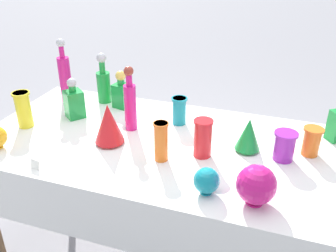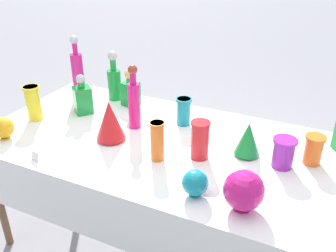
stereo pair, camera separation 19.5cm
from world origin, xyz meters
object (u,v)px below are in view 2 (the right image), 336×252
tall_bottle_2 (114,80)px  round_bowl_1 (195,183)px  slender_vase_1 (200,139)px  fluted_vase_1 (248,139)px  round_bowl_0 (3,128)px  slender_vase_2 (314,149)px  slender_vase_4 (184,110)px  square_decanter_1 (130,90)px  slender_vase_0 (157,140)px  round_bowl_2 (244,190)px  cardboard_box_behind_left (281,165)px  fluted_vase_0 (110,121)px  tall_bottle_1 (78,72)px  slender_vase_3 (33,102)px  cardboard_box_behind_right (247,151)px  tall_bottle_0 (134,101)px  square_decanter_2 (83,98)px  slender_vase_5 (284,152)px

tall_bottle_2 → round_bowl_1: tall_bottle_2 is taller
round_bowl_1 → slender_vase_1: bearing=107.6°
fluted_vase_1 → round_bowl_0: size_ratio=1.50×
slender_vase_2 → slender_vase_4: slender_vase_4 is taller
fluted_vase_1 → square_decanter_1: bearing=161.4°
tall_bottle_2 → round_bowl_1: (0.87, -0.73, -0.07)m
slender_vase_0 → round_bowl_2: slender_vase_0 is taller
round_bowl_2 → cardboard_box_behind_left: bearing=90.2°
round_bowl_0 → fluted_vase_0: bearing=24.0°
tall_bottle_1 → slender_vase_4: (0.80, -0.08, -0.09)m
tall_bottle_1 → fluted_vase_1: bearing=-11.8°
square_decanter_1 → slender_vase_0: bearing=-48.4°
slender_vase_3 → cardboard_box_behind_right: bearing=49.9°
tall_bottle_1 → round_bowl_0: tall_bottle_1 is taller
slender_vase_4 → cardboard_box_behind_left: (0.51, 0.73, -0.67)m
tall_bottle_0 → round_bowl_0: (-0.57, -0.42, -0.10)m
square_decanter_2 → fluted_vase_1: size_ratio=1.37×
tall_bottle_1 → tall_bottle_2: bearing=15.2°
slender_vase_0 → slender_vase_3: bearing=174.7°
slender_vase_1 → slender_vase_2: size_ratio=1.33×
slender_vase_3 → round_bowl_1: (1.13, -0.27, -0.05)m
tall_bottle_2 → cardboard_box_behind_right: 1.32m
slender_vase_3 → slender_vase_5: size_ratio=1.41×
slender_vase_1 → fluted_vase_0: (-0.50, -0.04, 0.01)m
tall_bottle_2 → round_bowl_1: size_ratio=2.70×
tall_bottle_1 → slender_vase_1: tall_bottle_1 is taller
tall_bottle_0 → cardboard_box_behind_right: (0.44, 1.05, -0.80)m
slender_vase_0 → fluted_vase_1: slender_vase_0 is taller
slender_vase_5 → fluted_vase_1: 0.18m
fluted_vase_0 → slender_vase_3: bearing=178.3°
slender_vase_2 → round_bowl_2: round_bowl_2 is taller
square_decanter_1 → fluted_vase_1: (0.84, -0.28, -0.01)m
tall_bottle_0 → round_bowl_2: tall_bottle_0 is taller
slender_vase_1 → round_bowl_0: slender_vase_1 is taller
round_bowl_1 → cardboard_box_behind_right: (-0.11, 1.49, -0.70)m
tall_bottle_2 → slender_vase_0: 0.81m
tall_bottle_2 → cardboard_box_behind_left: (1.07, 0.59, -0.72)m
fluted_vase_0 → slender_vase_1: bearing=4.5°
square_decanter_2 → fluted_vase_1: 1.05m
square_decanter_1 → round_bowl_2: square_decanter_1 is taller
slender_vase_2 → slender_vase_5: size_ratio=1.00×
fluted_vase_0 → cardboard_box_behind_right: size_ratio=0.42×
slender_vase_1 → round_bowl_0: bearing=-165.0°
square_decanter_2 → slender_vase_2: (1.35, 0.01, -0.02)m
slender_vase_0 → round_bowl_1: 0.34m
tall_bottle_2 → cardboard_box_behind_right: (0.76, 0.75, -0.77)m
slender_vase_2 → tall_bottle_1: bearing=172.9°
square_decanter_2 → round_bowl_0: (-0.19, -0.45, -0.04)m
tall_bottle_2 → round_bowl_2: bearing=-34.2°
slender_vase_2 → tall_bottle_0: bearing=-177.6°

